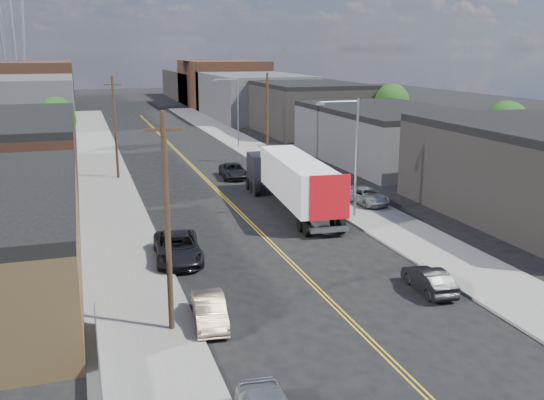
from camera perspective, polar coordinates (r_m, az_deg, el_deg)
ground at (r=77.41m, az=-8.93°, el=4.57°), size 260.00×260.00×0.00m
centerline at (r=62.86m, az=-6.78°, el=2.47°), size 0.32×120.00×0.01m
sidewalk_left at (r=61.81m, az=-15.45°, el=1.92°), size 5.00×140.00×0.15m
sidewalk_right at (r=65.27m, az=1.44°, el=3.05°), size 5.00×140.00×0.15m
warehouse_brown at (r=60.56m, az=-23.67°, el=4.11°), size 12.00×26.00×6.60m
industrial_right_b at (r=70.71m, az=10.85°, el=6.10°), size 14.00×24.00×6.10m
industrial_right_c at (r=94.14m, az=3.28°, el=8.70°), size 14.00×22.00×7.60m
skyline_left_a at (r=111.16m, az=-22.29°, el=8.61°), size 16.00×30.00×8.00m
skyline_right_a at (r=115.25m, az=-1.81°, el=9.79°), size 16.00×30.00×8.00m
skyline_left_b at (r=135.98m, az=-21.60°, el=9.90°), size 16.00×26.00×10.00m
skyline_right_b at (r=139.35m, az=-4.70°, el=10.89°), size 16.00×26.00×10.00m
skyline_left_c at (r=156.00m, az=-21.12°, el=9.80°), size 16.00×40.00×7.00m
skyline_right_c at (r=158.94m, az=-6.36°, el=10.69°), size 16.00×40.00×7.00m
streetlight_near at (r=45.39m, az=7.52°, el=4.82°), size 3.39×0.25×9.00m
streetlight_far at (r=78.24m, az=-3.52°, el=8.74°), size 3.39×0.25×9.00m
utility_pole_left_near at (r=26.77m, az=-9.82°, el=-2.13°), size 1.60×0.26×10.00m
utility_pole_left_far at (r=61.05m, az=-14.54°, el=6.66°), size 1.60×0.26×10.00m
utility_pole_right at (r=66.93m, az=-0.44°, el=7.71°), size 1.60×0.26×10.00m
tree_left_far at (r=77.96m, az=-19.55°, el=7.39°), size 4.35×4.20×6.97m
tree_right_near at (r=66.67m, az=21.21°, el=6.52°), size 4.60×4.48×7.44m
tree_right_far at (r=86.54m, az=11.23°, el=8.91°), size 4.85×4.76×7.91m
semi_truck at (r=48.23m, az=1.59°, el=2.07°), size 3.96×16.97×4.39m
car_left_b at (r=28.74m, az=-5.89°, el=-10.32°), size 1.88×4.24×1.35m
car_left_c at (r=37.16m, az=-8.86°, el=-4.46°), size 3.12×6.04×1.63m
car_right_oncoming at (r=33.27m, az=14.55°, el=-7.28°), size 1.70×4.09×1.32m
car_right_lot_a at (r=50.18m, az=8.92°, el=0.37°), size 2.62×4.83×1.29m
car_right_lot_b at (r=53.90m, az=5.38°, el=1.43°), size 2.18×4.59×1.29m
car_right_lot_c at (r=64.81m, az=2.96°, el=3.70°), size 3.44×4.72×1.49m
car_ahead_truck at (r=60.44m, az=-3.66°, el=2.75°), size 2.77×5.29×1.42m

